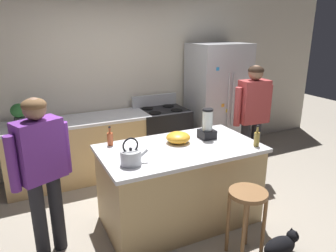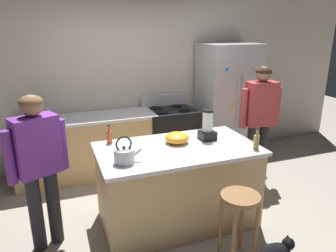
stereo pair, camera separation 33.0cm
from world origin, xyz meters
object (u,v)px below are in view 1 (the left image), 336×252
refrigerator (217,101)px  cat (281,246)px  potted_plant (19,113)px  bottle_cooking_sauce (110,138)px  person_by_island_left (42,165)px  bottle_vinegar (257,139)px  bottle_olive_oil (206,124)px  kitchen_island (180,184)px  stove_range (162,136)px  person_by_sink_right (253,113)px  tea_kettle (131,157)px  bar_stool (247,206)px  blender_appliance (207,126)px  mixing_bowl (178,137)px

refrigerator → cat: 2.75m
potted_plant → bottle_cooking_sauce: 1.46m
person_by_island_left → bottle_vinegar: (2.15, -0.39, 0.04)m
bottle_olive_oil → bottle_vinegar: size_ratio=1.17×
kitchen_island → bottle_olive_oil: size_ratio=6.25×
bottle_olive_oil → stove_range: bearing=92.0°
person_by_sink_right → bottle_vinegar: size_ratio=6.98×
bottle_olive_oil → person_by_island_left: bearing=-172.2°
cat → bottle_cooking_sauce: bearing=133.4°
bottle_cooking_sauce → stove_range: bearing=45.1°
kitchen_island → bottle_vinegar: 0.98m
bottle_olive_oil → cat: bearing=-86.3°
person_by_island_left → person_by_sink_right: size_ratio=0.95×
cat → tea_kettle: 1.70m
potted_plant → bottle_olive_oil: potted_plant is taller
stove_range → bottle_olive_oil: 1.32m
person_by_sink_right → tea_kettle: bearing=-161.1°
refrigerator → bottle_vinegar: (-0.74, -1.84, 0.05)m
refrigerator → bar_stool: size_ratio=2.71×
kitchen_island → cat: (0.61, -0.97, -0.34)m
person_by_sink_right → tea_kettle: 2.13m
bottle_cooking_sauce → kitchen_island: bearing=-29.5°
stove_range → person_by_sink_right: size_ratio=0.66×
bar_stool → bottle_olive_oil: 1.24m
person_by_sink_right → cat: person_by_sink_right is taller
bottle_olive_oil → bottle_cooking_sauce: size_ratio=1.28×
stove_range → potted_plant: potted_plant is taller
cat → potted_plant: (-2.13, 2.52, 0.97)m
refrigerator → blender_appliance: bearing=-127.9°
refrigerator → tea_kettle: bearing=-141.3°
stove_range → person_by_island_left: 2.43m
person_by_island_left → mixing_bowl: person_by_island_left is taller
bottle_olive_oil → bottle_cooking_sauce: (-1.19, 0.06, -0.02)m
person_by_sink_right → cat: size_ratio=3.17×
stove_range → bar_stool: (-0.19, -2.33, 0.08)m
bottle_cooking_sauce → person_by_sink_right: bearing=3.3°
kitchen_island → potted_plant: bearing=134.4°
refrigerator → blender_appliance: refrigerator is taller
person_by_island_left → tea_kettle: 0.81m
stove_range → blender_appliance: size_ratio=3.07×
potted_plant → bottle_vinegar: bearing=-39.7°
blender_appliance → cat: bearing=-79.5°
refrigerator → tea_kettle: refrigerator is taller
kitchen_island → stove_range: (0.48, 1.52, 0.01)m
refrigerator → bar_stool: bearing=-117.6°
bar_stool → blender_appliance: blender_appliance is taller
bottle_olive_oil → mixing_bowl: bottle_olive_oil is taller
cat → tea_kettle: bearing=148.0°
kitchen_island → cat: bearing=-57.9°
stove_range → mixing_bowl: 1.55m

